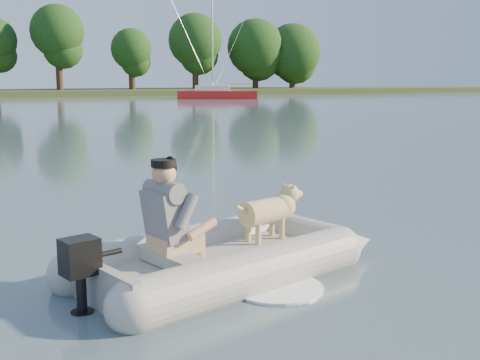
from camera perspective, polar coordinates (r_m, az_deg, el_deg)
name	(u,v)px	position (r m, az deg, el deg)	size (l,w,h in m)	color
water	(286,287)	(6.14, 4.42, -10.06)	(160.00, 160.00, 0.00)	slate
shore_bank	(22,93)	(67.23, -19.99, 7.73)	(160.00, 12.00, 0.70)	#47512D
treeline	(34,43)	(66.46, -18.94, 12.21)	(75.85, 7.35, 9.27)	#332316
dinghy	(224,219)	(6.37, -1.49, -3.75)	(4.83, 3.76, 1.38)	#A0A09B
man	(166,211)	(5.96, -6.99, -2.95)	(0.72, 0.62, 1.07)	slate
dog	(265,216)	(6.84, 2.41, -3.43)	(0.93, 0.33, 0.62)	tan
outboard_motor	(81,279)	(5.58, -14.86, -9.06)	(0.41, 0.29, 0.78)	black
sailboat	(217,94)	(55.33, -2.21, 8.16)	(7.45, 4.65, 9.85)	red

